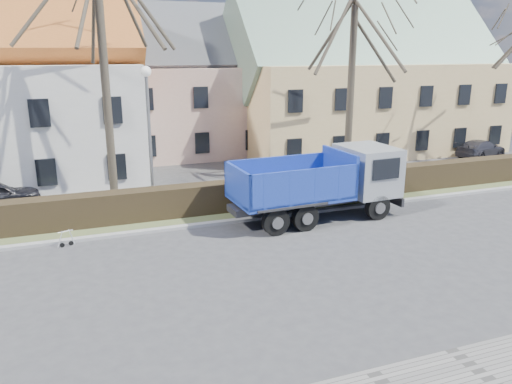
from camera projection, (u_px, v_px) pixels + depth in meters
name	position (u px, v px, depth m)	size (l,w,h in m)	color
ground	(205.00, 276.00, 15.78)	(120.00, 120.00, 0.00)	#3B3B3D
curb_far	(176.00, 228.00, 19.91)	(80.00, 0.30, 0.12)	#969694
grass_strip	(168.00, 216.00, 21.36)	(80.00, 3.00, 0.10)	#505C34
hedge	(169.00, 204.00, 21.02)	(60.00, 0.90, 1.30)	black
building_pink	(186.00, 94.00, 34.06)	(10.80, 8.80, 8.00)	#C89E8D
building_yellow	(362.00, 89.00, 35.25)	(18.80, 10.80, 8.50)	#DAB677
tree_1	(104.00, 64.00, 21.05)	(9.20, 9.20, 12.65)	#393227
tree_2	(351.00, 79.00, 25.25)	(8.00, 8.00, 11.00)	#393227
dump_truck	(311.00, 185.00, 20.72)	(7.54, 2.80, 3.01)	navy
streetlight	(150.00, 141.00, 21.07)	(0.50, 0.50, 6.36)	gray
cart_frame	(60.00, 239.00, 17.97)	(0.74, 0.42, 0.68)	silver
parked_car_b	(481.00, 149.00, 33.06)	(1.65, 4.05, 1.17)	#29282F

